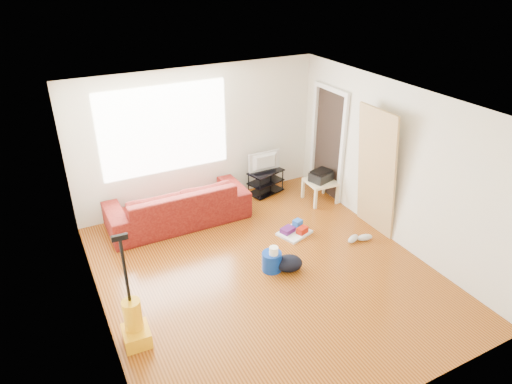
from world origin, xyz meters
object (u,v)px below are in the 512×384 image
tv_stand (266,182)px  side_table (320,184)px  bucket (272,269)px  cleaning_tray (295,231)px  vacuum (134,323)px  backpack (288,269)px  sofa (180,222)px

tv_stand → side_table: tv_stand is taller
side_table → bucket: (-1.84, -1.45, -0.35)m
side_table → cleaning_tray: (-1.02, -0.76, -0.30)m
bucket → cleaning_tray: bearing=39.8°
tv_stand → side_table: size_ratio=1.38×
tv_stand → cleaning_tray: 1.55m
side_table → bucket: side_table is taller
side_table → vacuum: vacuum is taller
vacuum → backpack: bearing=12.1°
cleaning_tray → backpack: 0.99m
side_table → tv_stand: bearing=135.0°
side_table → vacuum: size_ratio=0.37×
bucket → backpack: bearing=-27.1°
side_table → cleaning_tray: bearing=-143.1°
side_table → vacuum: bearing=-154.0°
bucket → cleaning_tray: (0.82, 0.68, 0.05)m
sofa → side_table: 2.66m
tv_stand → backpack: tv_stand is taller
backpack → vacuum: 2.38m
backpack → vacuum: bearing=-152.5°
cleaning_tray → vacuum: size_ratio=0.41×
bucket → side_table: bearing=38.2°
sofa → side_table: bearing=169.6°
side_table → backpack: 2.27m
sofa → tv_stand: tv_stand is taller
bucket → vacuum: size_ratio=0.20×
bucket → vacuum: (-2.11, -0.48, 0.27)m
sofa → vacuum: (-1.35, -2.40, 0.27)m
cleaning_tray → tv_stand: bearing=79.8°
sofa → backpack: size_ratio=5.86×
bucket → tv_stand: bearing=63.6°
vacuum → side_table: bearing=29.2°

